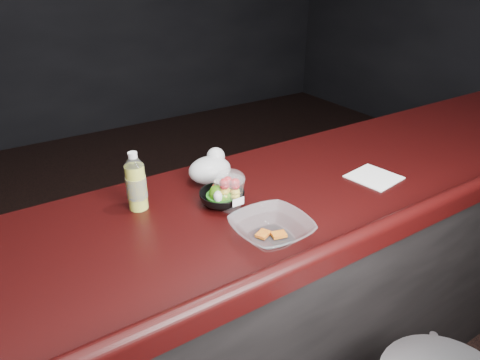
% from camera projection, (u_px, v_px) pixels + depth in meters
% --- Properties ---
extents(counter, '(4.06, 0.71, 1.02)m').
position_uv_depth(counter, '(236.00, 323.00, 1.61)').
color(counter, black).
rests_on(counter, ground).
extents(lemonade_bottle, '(0.06, 0.06, 0.19)m').
position_uv_depth(lemonade_bottle, '(136.00, 185.00, 1.33)').
color(lemonade_bottle, gold).
rests_on(lemonade_bottle, counter).
extents(fruit_cup, '(0.09, 0.09, 0.13)m').
position_uv_depth(fruit_cup, '(230.00, 190.00, 1.33)').
color(fruit_cup, white).
rests_on(fruit_cup, counter).
extents(green_apple, '(0.08, 0.08, 0.09)m').
position_uv_depth(green_apple, '(222.00, 194.00, 1.37)').
color(green_apple, '#388A10').
rests_on(green_apple, counter).
extents(plastic_bag, '(0.15, 0.13, 0.11)m').
position_uv_depth(plastic_bag, '(211.00, 168.00, 1.51)').
color(plastic_bag, silver).
rests_on(plastic_bag, counter).
extents(snack_bowl, '(0.19, 0.19, 0.08)m').
position_uv_depth(snack_bowl, '(222.00, 197.00, 1.37)').
color(snack_bowl, black).
rests_on(snack_bowl, counter).
extents(takeout_bowl, '(0.22, 0.22, 0.05)m').
position_uv_depth(takeout_bowl, '(271.00, 229.00, 1.21)').
color(takeout_bowl, silver).
rests_on(takeout_bowl, counter).
extents(paper_napkin, '(0.18, 0.18, 0.00)m').
position_uv_depth(paper_napkin, '(374.00, 177.00, 1.56)').
color(paper_napkin, white).
rests_on(paper_napkin, counter).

